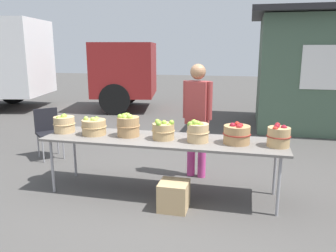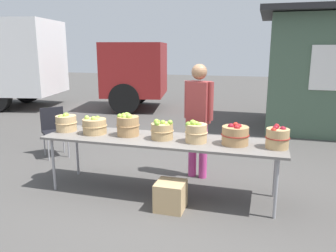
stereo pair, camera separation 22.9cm
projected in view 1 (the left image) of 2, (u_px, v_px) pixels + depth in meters
name	position (u px, v px, depth m)	size (l,w,h in m)	color
ground_plane	(163.00, 193.00, 4.50)	(40.00, 40.00, 0.00)	#474442
market_table	(163.00, 141.00, 4.34)	(3.10, 0.76, 0.75)	slate
apple_basket_green_0	(64.00, 124.00, 4.65)	(0.30, 0.30, 0.26)	tan
apple_basket_green_1	(94.00, 127.00, 4.52)	(0.34, 0.34, 0.25)	tan
apple_basket_green_2	(128.00, 125.00, 4.43)	(0.31, 0.31, 0.31)	#A87F51
apple_basket_green_3	(163.00, 130.00, 4.29)	(0.30, 0.30, 0.26)	tan
apple_basket_green_4	(198.00, 131.00, 4.16)	(0.28, 0.28, 0.28)	tan
apple_basket_red_0	(237.00, 134.00, 4.09)	(0.34, 0.34, 0.27)	#A87F51
apple_basket_red_1	(279.00, 136.00, 3.96)	(0.28, 0.28, 0.27)	tan
vendor_adult	(197.00, 112.00, 4.88)	(0.44, 0.28, 1.67)	#CC3F8C
box_truck	(11.00, 61.00, 10.56)	(7.97, 3.62, 2.75)	white
food_kiosk	(325.00, 70.00, 8.00)	(3.50, 2.90, 2.74)	#47604C
folding_chair	(48.00, 129.00, 5.88)	(0.57, 0.57, 0.86)	black
produce_crate	(174.00, 196.00, 4.02)	(0.34, 0.34, 0.34)	tan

